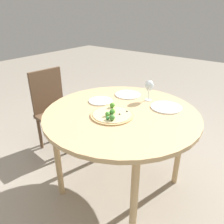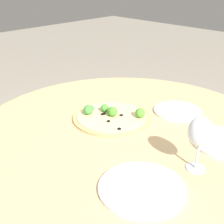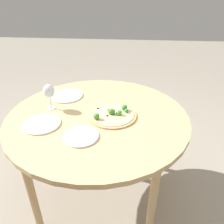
{
  "view_description": "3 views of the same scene",
  "coord_description": "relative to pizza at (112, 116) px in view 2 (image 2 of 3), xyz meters",
  "views": [
    {
      "loc": [
        -0.88,
        1.26,
        1.51
      ],
      "look_at": [
        0.02,
        0.1,
        0.81
      ],
      "focal_mm": 35.0,
      "sensor_mm": 36.0,
      "label": 1
    },
    {
      "loc": [
        -0.81,
        -0.72,
        1.35
      ],
      "look_at": [
        0.02,
        0.1,
        0.81
      ],
      "focal_mm": 50.0,
      "sensor_mm": 36.0,
      "label": 2
    },
    {
      "loc": [
        1.24,
        0.21,
        1.53
      ],
      "look_at": [
        0.02,
        0.1,
        0.81
      ],
      "focal_mm": 35.0,
      "sensor_mm": 36.0,
      "label": 3
    }
  ],
  "objects": [
    {
      "name": "dining_table",
      "position": [
        -0.02,
        -0.1,
        -0.08
      ],
      "size": [
        1.21,
        1.21,
        0.78
      ],
      "color": "tan",
      "rests_on": "ground_plane"
    },
    {
      "name": "pizza",
      "position": [
        0.0,
        0.0,
        0.0
      ],
      "size": [
        0.32,
        0.32,
        0.05
      ],
      "color": "tan",
      "rests_on": "dining_table"
    },
    {
      "name": "wine_glass",
      "position": [
        -0.07,
        -0.43,
        0.12
      ],
      "size": [
        0.08,
        0.08,
        0.18
      ],
      "color": "silver",
      "rests_on": "dining_table"
    },
    {
      "name": "plate_near",
      "position": [
        -0.26,
        -0.38,
        -0.01
      ],
      "size": [
        0.25,
        0.25,
        0.01
      ],
      "color": "white",
      "rests_on": "dining_table"
    },
    {
      "name": "plate_far",
      "position": [
        0.25,
        -0.16,
        -0.01
      ],
      "size": [
        0.2,
        0.2,
        0.01
      ],
      "color": "white",
      "rests_on": "dining_table"
    }
  ]
}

